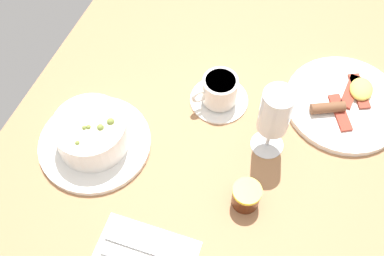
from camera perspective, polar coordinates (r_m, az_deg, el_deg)
name	(u,v)px	position (r cm, az deg, el deg)	size (l,w,h in cm)	color
ground_plane	(219,138)	(98.37, 3.20, -1.21)	(110.00, 84.00, 3.00)	#A8754C
porridge_bowl	(92,135)	(94.42, -11.87, -0.83)	(22.37, 22.37, 8.79)	white
coffee_cup	(219,92)	(99.12, 3.29, 4.36)	(12.31, 12.31, 6.96)	white
wine_glass	(275,114)	(87.55, 9.91, 1.66)	(6.60, 6.60, 17.00)	white
jam_jar	(246,196)	(88.31, 6.50, -8.10)	(5.37, 5.37, 5.13)	#4C200D
breakfast_plate	(345,103)	(105.17, 17.84, 2.91)	(24.73, 24.73, 3.70)	white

